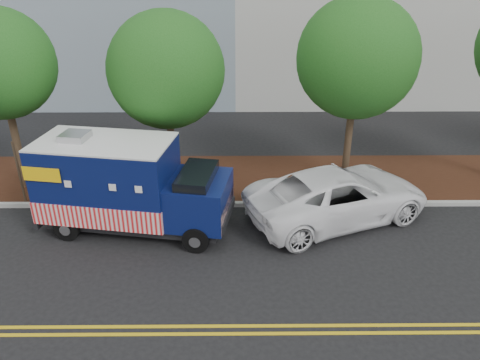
{
  "coord_description": "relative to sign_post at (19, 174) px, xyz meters",
  "views": [
    {
      "loc": [
        2.05,
        -12.93,
        8.1
      ],
      "look_at": [
        2.16,
        0.6,
        1.42
      ],
      "focal_mm": 35.0,
      "sensor_mm": 36.0,
      "label": 1
    }
  ],
  "objects": [
    {
      "name": "ground",
      "position": [
        5.39,
        -1.55,
        -1.2
      ],
      "size": [
        120.0,
        120.0,
        0.0
      ],
      "primitive_type": "plane",
      "color": "black",
      "rests_on": "ground"
    },
    {
      "name": "centerline_near",
      "position": [
        5.39,
        -6.0,
        -1.19
      ],
      "size": [
        120.0,
        0.1,
        0.01
      ],
      "primitive_type": "cube",
      "color": "gold",
      "rests_on": "ground"
    },
    {
      "name": "tree_c",
      "position": [
        11.57,
        1.64,
        3.56
      ],
      "size": [
        4.18,
        4.18,
        6.86
      ],
      "color": "#38281C",
      "rests_on": "ground"
    },
    {
      "name": "curb",
      "position": [
        5.39,
        -0.15,
        -1.12
      ],
      "size": [
        120.0,
        0.18,
        0.15
      ],
      "primitive_type": "cube",
      "color": "#9E9E99",
      "rests_on": "ground"
    },
    {
      "name": "mulch_strip",
      "position": [
        5.39,
        1.95,
        -1.12
      ],
      "size": [
        120.0,
        4.0,
        0.15
      ],
      "primitive_type": "cube",
      "color": "black",
      "rests_on": "ground"
    },
    {
      "name": "sign_post",
      "position": [
        0.0,
        0.0,
        0.0
      ],
      "size": [
        0.06,
        0.06,
        2.4
      ],
      "primitive_type": "cube",
      "color": "#473828",
      "rests_on": "ground"
    },
    {
      "name": "white_car",
      "position": [
        10.77,
        -0.95,
        -0.35
      ],
      "size": [
        6.74,
        4.91,
        1.7
      ],
      "primitive_type": "imported",
      "rotation": [
        0.0,
        0.0,
        1.95
      ],
      "color": "white",
      "rests_on": "ground"
    },
    {
      "name": "tree_b",
      "position": [
        5.04,
        1.52,
        3.19
      ],
      "size": [
        4.03,
        4.03,
        6.41
      ],
      "color": "#38281C",
      "rests_on": "ground"
    },
    {
      "name": "food_truck",
      "position": [
        3.95,
        -1.49,
        0.23
      ],
      "size": [
        6.27,
        3.16,
        3.16
      ],
      "rotation": [
        0.0,
        0.0,
        -0.17
      ],
      "color": "black",
      "rests_on": "ground"
    },
    {
      "name": "centerline_far",
      "position": [
        5.39,
        -6.25,
        -1.19
      ],
      "size": [
        120.0,
        0.1,
        0.01
      ],
      "primitive_type": "cube",
      "color": "gold",
      "rests_on": "ground"
    }
  ]
}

